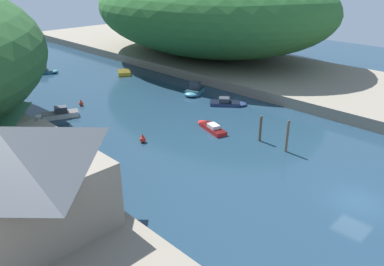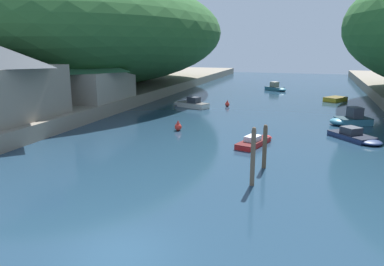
% 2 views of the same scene
% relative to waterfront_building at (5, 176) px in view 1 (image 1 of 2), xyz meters
% --- Properties ---
extents(water_surface, '(130.00, 130.00, 0.00)m').
position_rel_waterfront_building_xyz_m(water_surface, '(20.20, 16.23, -4.90)').
color(water_surface, '#1E384C').
rests_on(water_surface, ground).
extents(right_bank, '(22.00, 120.00, 1.40)m').
position_rel_waterfront_building_xyz_m(right_bank, '(45.68, 16.23, -4.20)').
color(right_bank, gray).
rests_on(right_bank, ground).
extents(hillside_right, '(34.73, 48.62, 16.65)m').
position_rel_waterfront_building_xyz_m(hillside_right, '(46.78, 26.73, 4.83)').
color(hillside_right, '#2D662D').
rests_on(hillside_right, right_bank).
extents(waterfront_building, '(10.63, 10.90, 6.76)m').
position_rel_waterfront_building_xyz_m(waterfront_building, '(0.00, 0.00, 0.00)').
color(waterfront_building, gray).
rests_on(waterfront_building, left_bank).
extents(boat_moored_right, '(3.72, 4.28, 0.60)m').
position_rel_waterfront_building_xyz_m(boat_moored_right, '(29.89, 30.31, -4.60)').
color(boat_moored_right, gold).
rests_on(boat_moored_right, water_surface).
extents(boat_small_dinghy, '(2.58, 4.95, 0.79)m').
position_rel_waterfront_building_xyz_m(boat_small_dinghy, '(22.63, 3.72, -4.64)').
color(boat_small_dinghy, red).
rests_on(boat_small_dinghy, water_surface).
extents(boat_far_upstream, '(5.33, 3.42, 1.33)m').
position_rel_waterfront_building_xyz_m(boat_far_upstream, '(12.07, 19.13, -4.48)').
color(boat_far_upstream, silver).
rests_on(boat_far_upstream, water_surface).
extents(boat_navy_launch, '(4.33, 3.40, 1.72)m').
position_rel_waterfront_building_xyz_m(boat_navy_launch, '(30.25, 13.91, -4.38)').
color(boat_navy_launch, teal).
rests_on(boat_navy_launch, water_surface).
extents(boat_far_right_bank, '(4.43, 4.81, 0.98)m').
position_rel_waterfront_building_xyz_m(boat_far_right_bank, '(30.24, 7.53, -4.60)').
color(boat_far_right_bank, navy).
rests_on(boat_far_right_bank, water_surface).
extents(boat_white_cruiser, '(4.11, 3.75, 1.44)m').
position_rel_waterfront_building_xyz_m(boat_white_cruiser, '(20.66, 39.92, -4.46)').
color(boat_white_cruiser, teal).
rests_on(boat_white_cruiser, water_surface).
extents(mooring_post_nearest, '(0.26, 0.26, 3.33)m').
position_rel_waterfront_building_xyz_m(mooring_post_nearest, '(23.75, -5.20, -3.22)').
color(mooring_post_nearest, brown).
rests_on(mooring_post_nearest, water_surface).
extents(mooring_post_second, '(0.27, 0.27, 2.82)m').
position_rel_waterfront_building_xyz_m(mooring_post_second, '(23.98, -1.94, -3.48)').
color(mooring_post_second, brown).
rests_on(mooring_post_second, water_surface).
extents(channel_buoy_near, '(0.64, 0.64, 0.95)m').
position_rel_waterfront_building_xyz_m(channel_buoy_near, '(15.16, 6.33, -4.53)').
color(channel_buoy_near, red).
rests_on(channel_buoy_near, water_surface).
extents(channel_buoy_far, '(0.56, 0.56, 0.83)m').
position_rel_waterfront_building_xyz_m(channel_buoy_far, '(16.45, 20.93, -4.57)').
color(channel_buoy_far, red).
rests_on(channel_buoy_far, water_surface).
extents(person_on_quay, '(0.24, 0.39, 1.69)m').
position_rel_waterfront_building_xyz_m(person_on_quay, '(3.95, 4.61, -2.52)').
color(person_on_quay, '#282D3D').
rests_on(person_on_quay, left_bank).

